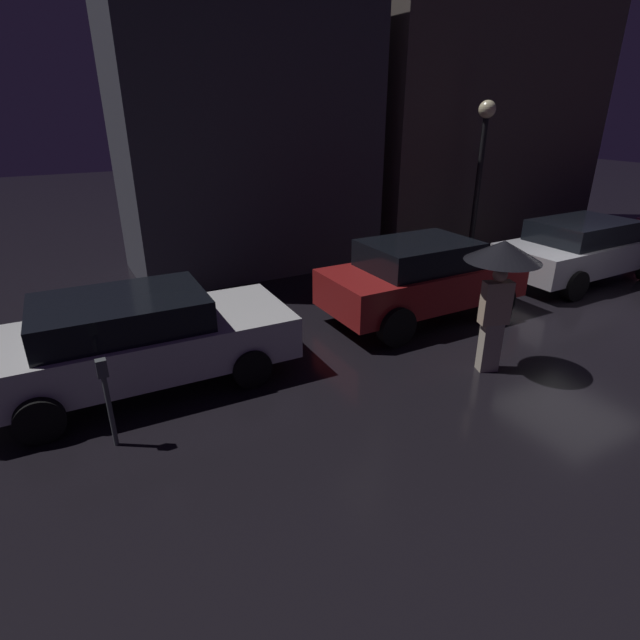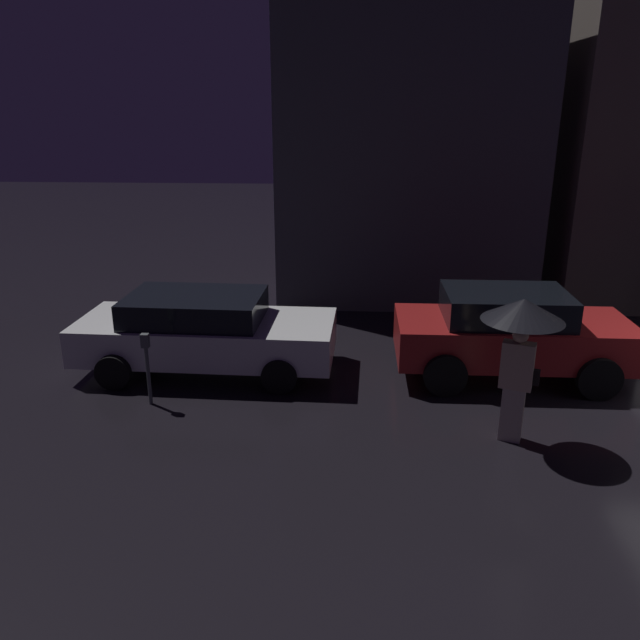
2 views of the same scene
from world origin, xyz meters
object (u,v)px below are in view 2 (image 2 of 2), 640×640
at_px(parked_car_red, 510,332).
at_px(pedestrian_with_umbrella, 522,328).
at_px(parked_car_white, 204,331).
at_px(parking_meter, 147,361).

bearing_deg(parked_car_red, pedestrian_with_umbrella, -101.20).
bearing_deg(parked_car_white, pedestrian_with_umbrella, -22.81).
xyz_separation_m(parked_car_red, parking_meter, (-5.95, -1.45, -0.08)).
bearing_deg(parking_meter, parked_car_white, 68.24).
bearing_deg(parking_meter, pedestrian_with_umbrella, -8.33).
xyz_separation_m(parked_car_white, parking_meter, (-0.58, -1.44, 0.01)).
distance_m(pedestrian_with_umbrella, parking_meter, 5.64).
relative_size(parked_car_red, pedestrian_with_umbrella, 1.89).
xyz_separation_m(parked_car_white, pedestrian_with_umbrella, (4.93, -2.25, 0.95)).
relative_size(pedestrian_with_umbrella, parking_meter, 1.76).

